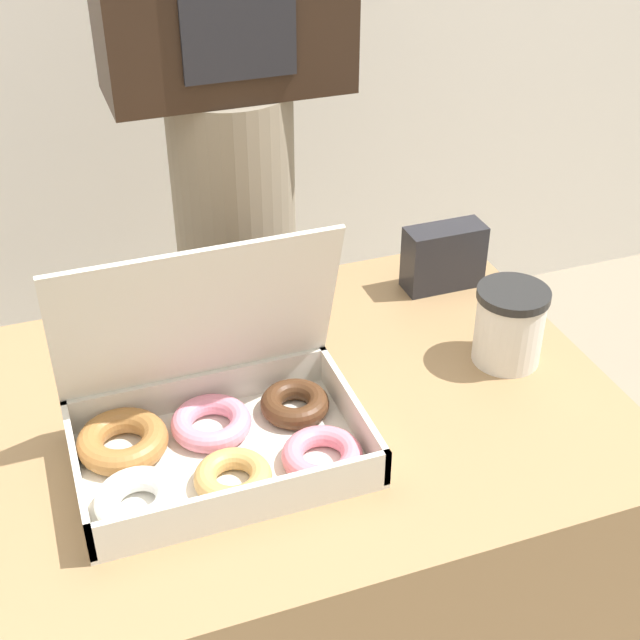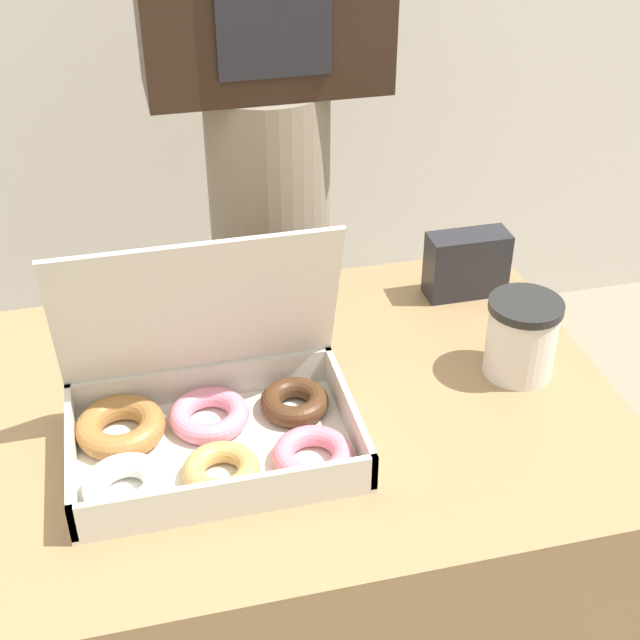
{
  "view_description": "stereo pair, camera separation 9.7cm",
  "coord_description": "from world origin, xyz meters",
  "px_view_note": "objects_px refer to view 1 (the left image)",
  "views": [
    {
      "loc": [
        -0.25,
        -0.88,
        1.46
      ],
      "look_at": [
        0.05,
        -0.03,
        0.86
      ],
      "focal_mm": 50.0,
      "sensor_mm": 36.0,
      "label": 1
    },
    {
      "loc": [
        -0.16,
        -0.91,
        1.46
      ],
      "look_at": [
        0.05,
        -0.03,
        0.86
      ],
      "focal_mm": 50.0,
      "sensor_mm": 36.0,
      "label": 2
    }
  ],
  "objects_px": {
    "coffee_cup": "(509,325)",
    "napkin_holder": "(444,257)",
    "person_customer": "(226,61)",
    "donut_box": "(212,430)"
  },
  "relations": [
    {
      "from": "coffee_cup",
      "to": "person_customer",
      "type": "xyz_separation_m",
      "value": [
        -0.23,
        0.59,
        0.22
      ]
    },
    {
      "from": "donut_box",
      "to": "napkin_holder",
      "type": "xyz_separation_m",
      "value": [
        0.44,
        0.27,
        0.01
      ]
    },
    {
      "from": "donut_box",
      "to": "person_customer",
      "type": "bearing_deg",
      "value": 72.57
    },
    {
      "from": "coffee_cup",
      "to": "napkin_holder",
      "type": "distance_m",
      "value": 0.21
    },
    {
      "from": "donut_box",
      "to": "person_customer",
      "type": "height_order",
      "value": "person_customer"
    },
    {
      "from": "person_customer",
      "to": "coffee_cup",
      "type": "bearing_deg",
      "value": -68.24
    },
    {
      "from": "coffee_cup",
      "to": "napkin_holder",
      "type": "relative_size",
      "value": 0.9
    },
    {
      "from": "napkin_holder",
      "to": "coffee_cup",
      "type": "bearing_deg",
      "value": -91.29
    },
    {
      "from": "donut_box",
      "to": "coffee_cup",
      "type": "distance_m",
      "value": 0.44
    },
    {
      "from": "napkin_holder",
      "to": "person_customer",
      "type": "relative_size",
      "value": 0.07
    }
  ]
}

